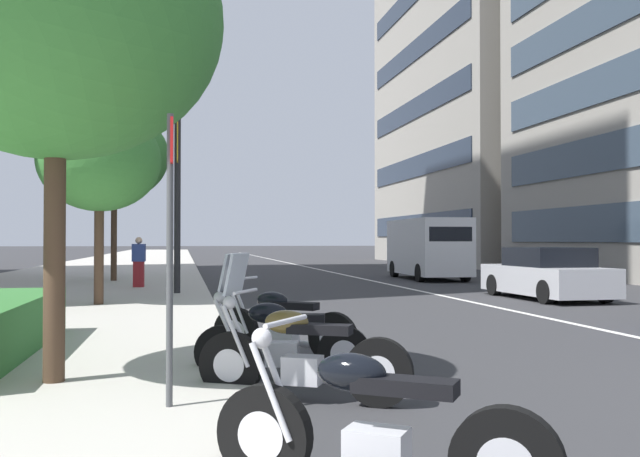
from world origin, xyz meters
TOP-DOWN VIEW (x-y plane):
  - sidewalk_right_plaza at (30.00, 11.15)m, footprint 160.00×8.85m
  - lane_centre_stripe at (35.00, 0.00)m, footprint 110.00×0.16m
  - motorcycle_by_sign_pole at (-0.10, 6.31)m, footprint 1.35×1.92m
  - motorcycle_far_end_row at (2.62, 6.33)m, footprint 1.12×2.05m
  - motorcycle_mid_row at (3.80, 6.37)m, footprint 0.75×2.04m
  - motorcycle_under_tarp at (5.13, 6.15)m, footprint 1.32×1.84m
  - car_approaching_light at (13.37, -2.44)m, footprint 4.39×1.99m
  - delivery_van_ahead at (23.36, -2.61)m, footprint 5.64×2.25m
  - parking_sign_by_curb at (2.02, 7.59)m, footprint 0.32×0.06m
  - street_lamp_with_banners at (15.60, 7.26)m, footprint 1.26×2.77m
  - street_tree_by_lamp_post at (3.37, 8.80)m, footprint 3.51×3.51m
  - street_tree_far_plaza at (12.40, 9.39)m, footprint 2.80×2.80m
  - street_tree_mid_sidewalk at (22.13, 9.97)m, footprint 3.94×3.94m
  - pedestrian_on_plaza at (18.36, 8.85)m, footprint 0.30×0.43m
  - office_tower_near_left at (42.43, -17.84)m, footprint 21.59×18.33m

SIDE VIEW (x-z plane):
  - lane_centre_stripe at x=35.00m, z-range 0.00..0.01m
  - sidewalk_right_plaza at x=30.00m, z-range 0.00..0.15m
  - motorcycle_by_sign_pole at x=-0.10m, z-range -0.13..0.98m
  - motorcycle_under_tarp at x=5.13m, z-range -0.13..0.99m
  - motorcycle_mid_row at x=3.80m, z-range -0.30..1.17m
  - motorcycle_far_end_row at x=2.62m, z-range -0.30..1.20m
  - car_approaching_light at x=13.37m, z-range -0.05..1.38m
  - pedestrian_on_plaza at x=18.36m, z-range 0.15..1.74m
  - delivery_van_ahead at x=23.36m, z-range 0.09..2.60m
  - parking_sign_by_curb at x=2.02m, z-range 0.41..3.02m
  - street_tree_far_plaza at x=12.40m, z-range 1.21..5.74m
  - street_tree_by_lamp_post at x=3.37m, z-range 1.31..6.62m
  - street_tree_mid_sidewalk at x=22.13m, z-range 1.61..7.90m
  - street_lamp_with_banners at x=15.60m, z-range 0.94..10.04m
  - office_tower_near_left at x=42.43m, z-range 0.00..33.83m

